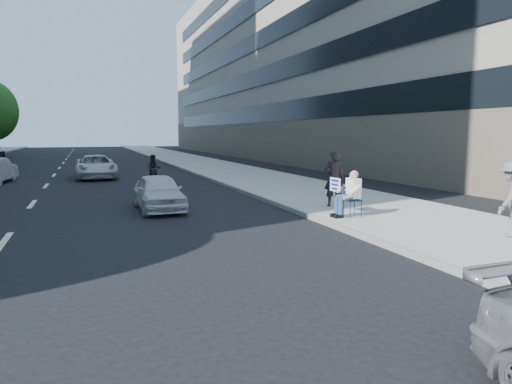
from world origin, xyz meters
name	(u,v)px	position (x,y,z in m)	size (l,w,h in m)	color
ground	(295,238)	(0.00, 0.00, 0.00)	(160.00, 160.00, 0.00)	black
near_sidewalk	(223,169)	(4.00, 20.00, 0.07)	(5.00, 120.00, 0.15)	gray
near_building	(314,57)	(17.00, 32.00, 10.00)	(14.00, 70.00, 20.00)	gray
seated_protester	(349,191)	(2.29, 1.32, 0.87)	(0.83, 1.12, 1.31)	#12224F
jogger	(512,199)	(4.43, -2.14, 1.02)	(1.12, 0.65, 1.74)	slate
pedestrian_woman	(334,179)	(2.82, 3.07, 1.05)	(0.66, 0.43, 1.80)	black
white_sedan_near	(159,192)	(-2.45, 5.22, 0.59)	(1.39, 3.45, 1.18)	silver
white_sedan_far	(96,167)	(-4.17, 17.17, 0.65)	(2.14, 4.64, 1.29)	silver
motorcycle	(154,170)	(-1.45, 13.68, 0.64)	(0.73, 2.05, 1.42)	black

